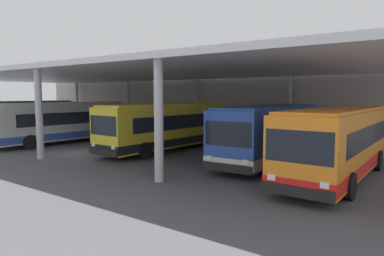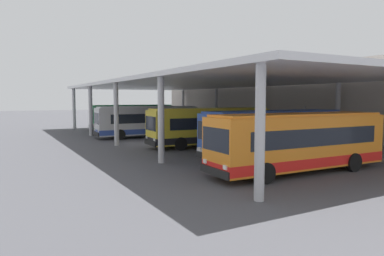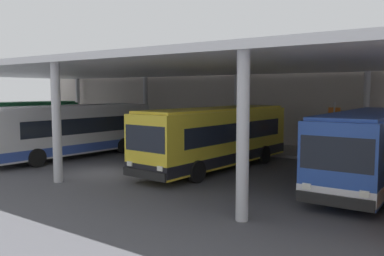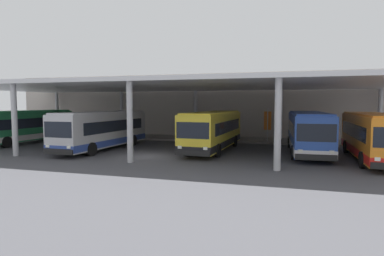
# 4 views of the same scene
# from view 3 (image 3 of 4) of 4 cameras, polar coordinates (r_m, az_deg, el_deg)

# --- Properties ---
(ground_plane) EXTENTS (200.00, 200.00, 0.00)m
(ground_plane) POSITION_cam_3_polar(r_m,az_deg,el_deg) (20.76, -12.58, -6.13)
(ground_plane) COLOR #47474C
(platform_kerb) EXTENTS (42.00, 4.50, 0.18)m
(platform_kerb) POSITION_cam_3_polar(r_m,az_deg,el_deg) (29.76, 4.54, -2.42)
(platform_kerb) COLOR gray
(platform_kerb) RESTS_ON ground
(station_building_facade) EXTENTS (48.00, 1.60, 7.24)m
(station_building_facade) POSITION_cam_3_polar(r_m,az_deg,el_deg) (32.33, 7.58, 4.44)
(station_building_facade) COLOR #ADA399
(station_building_facade) RESTS_ON ground
(canopy_shelter) EXTENTS (40.00, 17.00, 5.55)m
(canopy_shelter) POSITION_cam_3_polar(r_m,az_deg,el_deg) (24.39, -3.06, 8.15)
(canopy_shelter) COLOR silver
(canopy_shelter) RESTS_ON ground
(bus_nearest_bay) EXTENTS (3.04, 10.63, 3.17)m
(bus_nearest_bay) POSITION_cam_3_polar(r_m,az_deg,el_deg) (34.64, -23.79, 0.84)
(bus_nearest_bay) COLOR #28844C
(bus_nearest_bay) RESTS_ON ground
(bus_second_bay) EXTENTS (3.08, 10.64, 3.17)m
(bus_second_bay) POSITION_cam_3_polar(r_m,az_deg,el_deg) (25.78, -16.19, -0.29)
(bus_second_bay) COLOR #B7B7BC
(bus_second_bay) RESTS_ON ground
(bus_middle_bay) EXTENTS (3.09, 10.64, 3.17)m
(bus_middle_bay) POSITION_cam_3_polar(r_m,az_deg,el_deg) (21.12, 3.44, -1.27)
(bus_middle_bay) COLOR yellow
(bus_middle_bay) RESTS_ON ground
(bus_far_bay) EXTENTS (2.89, 10.58, 3.17)m
(bus_far_bay) POSITION_cam_3_polar(r_m,az_deg,el_deg) (18.77, 23.54, -2.53)
(bus_far_bay) COLOR #284CA8
(bus_far_bay) RESTS_ON ground
(bench_waiting) EXTENTS (1.80, 0.45, 0.92)m
(bench_waiting) POSITION_cam_3_polar(r_m,az_deg,el_deg) (35.25, -8.09, -0.32)
(bench_waiting) COLOR #4C515B
(bench_waiting) RESTS_ON platform_kerb
(trash_bin) EXTENTS (0.52, 0.52, 0.98)m
(trash_bin) POSITION_cam_3_polar(r_m,az_deg,el_deg) (36.85, -10.97, -0.10)
(trash_bin) COLOR maroon
(trash_bin) RESTS_ON platform_kerb
(banner_sign) EXTENTS (0.70, 0.12, 3.20)m
(banner_sign) POSITION_cam_3_polar(r_m,az_deg,el_deg) (25.57, 19.24, 0.31)
(banner_sign) COLOR #B2B2B7
(banner_sign) RESTS_ON platform_kerb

